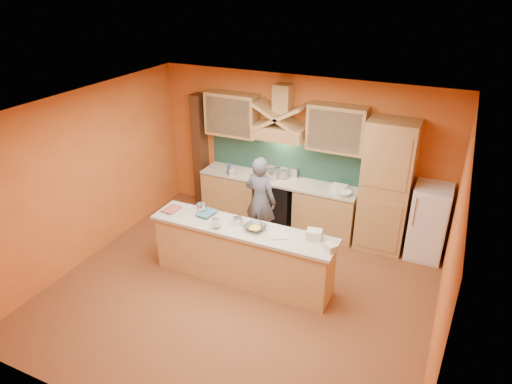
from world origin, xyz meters
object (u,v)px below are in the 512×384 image
at_px(fridge, 428,222).
at_px(kitchen_scale, 238,222).
at_px(mixing_bowl, 255,227).
at_px(stove, 277,202).
at_px(person, 260,201).

height_order(fridge, kitchen_scale, fridge).
bearing_deg(mixing_bowl, stove, 102.17).
distance_m(stove, person, 0.82).
height_order(stove, person, person).
height_order(person, kitchen_scale, person).
bearing_deg(stove, kitchen_scale, -86.65).
distance_m(person, kitchen_scale, 1.15).
bearing_deg(fridge, person, -164.93).
height_order(stove, fridge, fridge).
xyz_separation_m(stove, fridge, (2.70, 0.00, 0.20)).
relative_size(fridge, mixing_bowl, 4.19).
relative_size(stove, fridge, 0.69).
distance_m(stove, kitchen_scale, 1.95).
bearing_deg(stove, fridge, 0.00).
height_order(kitchen_scale, mixing_bowl, kitchen_scale).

